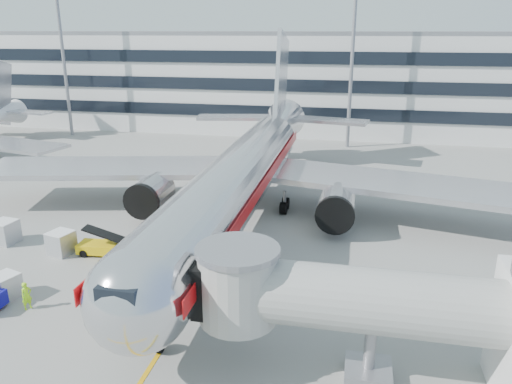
% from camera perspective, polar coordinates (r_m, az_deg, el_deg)
% --- Properties ---
extents(ground, '(180.00, 180.00, 0.00)m').
position_cam_1_polar(ground, '(33.91, -5.76, -9.90)').
color(ground, gray).
rests_on(ground, ground).
extents(lead_in_line, '(0.25, 70.00, 0.01)m').
position_cam_1_polar(lead_in_line, '(42.66, -1.80, -3.75)').
color(lead_in_line, '#E7A50C').
rests_on(lead_in_line, ground).
extents(main_jet, '(50.95, 48.70, 16.06)m').
position_cam_1_polar(main_jet, '(42.89, -1.32, 2.34)').
color(main_jet, silver).
rests_on(main_jet, ground).
extents(jet_bridge, '(17.80, 4.50, 7.00)m').
position_cam_1_polar(jet_bridge, '(23.92, 17.37, -12.89)').
color(jet_bridge, silver).
rests_on(jet_bridge, ground).
extents(terminal, '(150.00, 24.25, 15.60)m').
position_cam_1_polar(terminal, '(87.32, 5.61, 12.69)').
color(terminal, silver).
rests_on(terminal, ground).
extents(light_mast_west, '(2.40, 1.20, 25.45)m').
position_cam_1_polar(light_mast_west, '(83.27, -21.40, 16.22)').
color(light_mast_west, gray).
rests_on(light_mast_west, ground).
extents(light_mast_centre, '(2.40, 1.20, 25.45)m').
position_cam_1_polar(light_mast_centre, '(70.53, 11.06, 16.96)').
color(light_mast_centre, gray).
rests_on(light_mast_centre, ground).
extents(belt_loader, '(4.53, 1.87, 2.14)m').
position_cam_1_polar(belt_loader, '(38.56, -16.63, -6.03)').
color(belt_loader, '#E2B909').
rests_on(belt_loader, ground).
extents(cargo_container_left, '(1.89, 1.89, 1.79)m').
position_cam_1_polar(cargo_container_left, '(43.46, -26.77, -4.09)').
color(cargo_container_left, '#B5B8BD').
rests_on(cargo_container_left, ground).
extents(cargo_container_right, '(1.96, 1.96, 1.72)m').
position_cam_1_polar(cargo_container_right, '(39.73, -21.37, -5.42)').
color(cargo_container_right, '#B5B8BD').
rests_on(cargo_container_right, ground).
extents(cargo_container_front, '(1.81, 1.81, 1.54)m').
position_cam_1_polar(cargo_container_front, '(34.96, -26.69, -9.58)').
color(cargo_container_front, '#B5B8BD').
rests_on(cargo_container_front, ground).
extents(ramp_worker, '(0.64, 0.74, 1.71)m').
position_cam_1_polar(ramp_worker, '(33.06, -24.74, -10.72)').
color(ramp_worker, '#A2F419').
rests_on(ramp_worker, ground).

